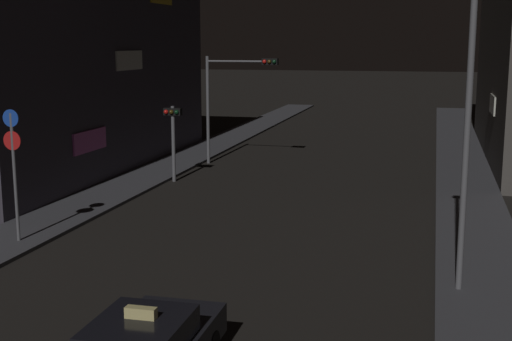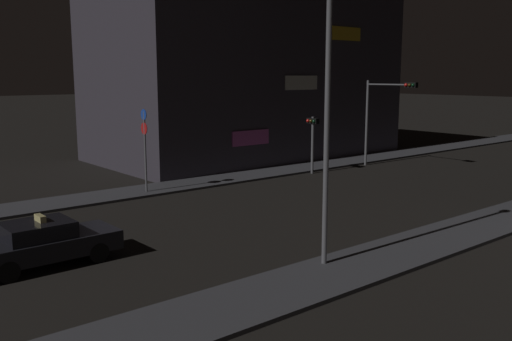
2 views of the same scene
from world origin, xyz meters
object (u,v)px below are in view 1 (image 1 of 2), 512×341
(sign_pole_left, at_px, (14,163))
(street_lamp_near_block, at_px, (470,85))
(traffic_light_overhead, at_px, (233,88))
(traffic_light_left_kerb, at_px, (173,127))

(sign_pole_left, height_order, street_lamp_near_block, street_lamp_near_block)
(traffic_light_overhead, bearing_deg, street_lamp_near_block, -57.11)
(sign_pole_left, distance_m, street_lamp_near_block, 13.43)
(traffic_light_left_kerb, relative_size, sign_pole_left, 0.83)
(traffic_light_overhead, xyz_separation_m, traffic_light_left_kerb, (-1.36, -4.95, -1.48))
(traffic_light_left_kerb, bearing_deg, street_lamp_near_block, -43.84)
(traffic_light_left_kerb, height_order, sign_pole_left, sign_pole_left)
(street_lamp_near_block, bearing_deg, sign_pole_left, 175.49)
(traffic_light_overhead, relative_size, street_lamp_near_block, 0.65)
(traffic_light_overhead, height_order, sign_pole_left, traffic_light_overhead)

